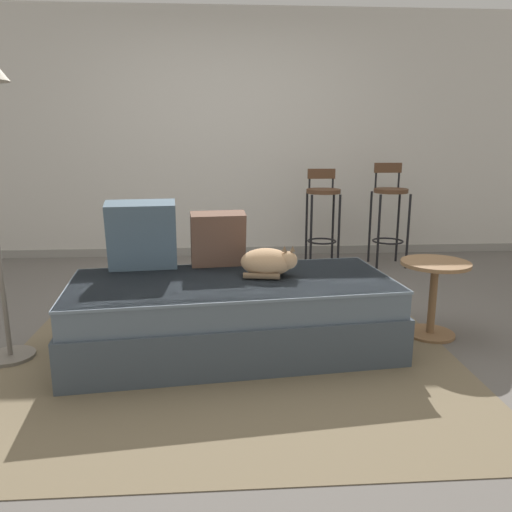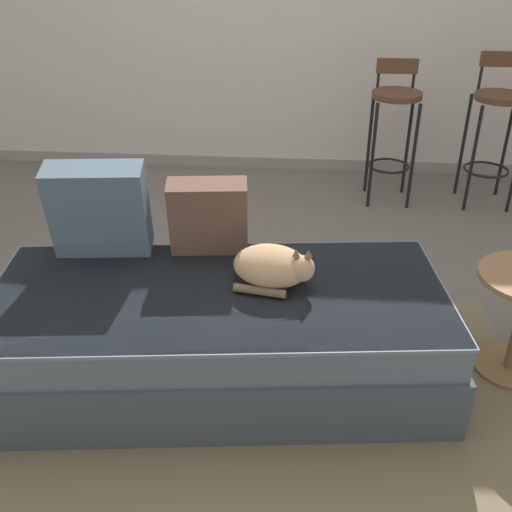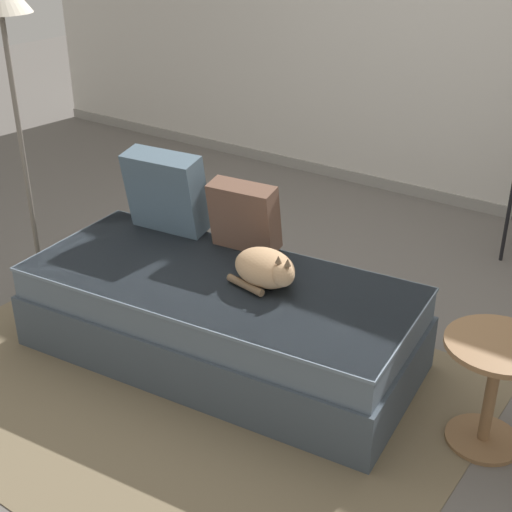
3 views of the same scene
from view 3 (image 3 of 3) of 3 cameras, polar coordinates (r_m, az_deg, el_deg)
name	(u,v)px [view 3 (image 3 of 3)]	position (r m, az deg, el deg)	size (l,w,h in m)	color
ground_plane	(265,321)	(3.95, 0.76, -5.23)	(16.00, 16.00, 0.00)	#66605B
wall_back_panel	(450,24)	(5.41, 15.23, 17.47)	(8.00, 0.10, 2.60)	silver
wall_baseboard_trim	(427,193)	(5.69, 13.53, 4.88)	(8.00, 0.02, 0.09)	gray
area_rug	(182,383)	(3.49, -5.91, -10.10)	(2.64, 1.97, 0.01)	#75664C
couch	(220,317)	(3.55, -2.92, -4.87)	(2.03, 1.07, 0.45)	#44505B
throw_pillow_corner	(166,192)	(3.88, -7.20, 5.13)	(0.45, 0.27, 0.45)	#4C6070
throw_pillow_middle	(244,216)	(3.64, -0.94, 3.19)	(0.37, 0.22, 0.37)	brown
cat	(266,269)	(3.34, 0.81, -1.01)	(0.36, 0.29, 0.20)	tan
side_table	(494,379)	(3.11, 18.48, -9.28)	(0.44, 0.44, 0.50)	olive
floor_lamp	(3,24)	(4.01, -19.59, 17.08)	(0.32, 0.32, 1.79)	slate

